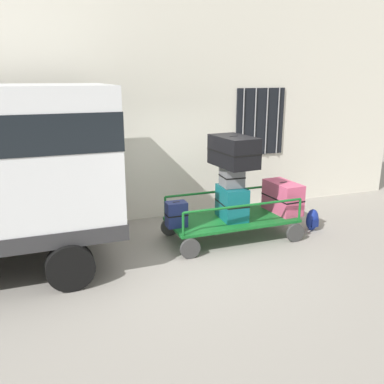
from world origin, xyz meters
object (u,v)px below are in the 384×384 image
object	(u,v)px
suitcase_midleft_bottom	(232,203)
suitcase_center_bottom	(283,197)
backpack	(312,220)
suitcase_left_bottom	(176,214)
suitcase_midleft_middle	(232,176)
luggage_cart	(232,222)
suitcase_midleft_top	(234,151)

from	to	relation	value
suitcase_midleft_bottom	suitcase_center_bottom	size ratio (longest dim) A/B	0.82
suitcase_midleft_bottom	backpack	bearing A→B (deg)	-5.96
suitcase_left_bottom	backpack	bearing A→B (deg)	-2.84
suitcase_midleft_middle	backpack	distance (m)	2.01
luggage_cart	suitcase_center_bottom	world-z (taller)	suitcase_center_bottom
suitcase_midleft_bottom	suitcase_midleft_middle	world-z (taller)	suitcase_midleft_middle
suitcase_midleft_top	suitcase_midleft_middle	bearing A→B (deg)	90.00
suitcase_left_bottom	backpack	distance (m)	2.87
suitcase_left_bottom	suitcase_center_bottom	size ratio (longest dim) A/B	0.53
suitcase_left_bottom	suitcase_midleft_middle	world-z (taller)	suitcase_midleft_middle
suitcase_midleft_top	backpack	size ratio (longest dim) A/B	2.33
suitcase_left_bottom	suitcase_center_bottom	distance (m)	2.23
suitcase_midleft_bottom	suitcase_center_bottom	distance (m)	1.12
luggage_cart	suitcase_midleft_bottom	world-z (taller)	suitcase_midleft_bottom
suitcase_left_bottom	suitcase_midleft_middle	xyz separation A→B (m)	(1.12, 0.07, 0.59)
suitcase_midleft_middle	backpack	size ratio (longest dim) A/B	1.02
suitcase_left_bottom	suitcase_midleft_bottom	xyz separation A→B (m)	(1.12, 0.04, 0.08)
luggage_cart	suitcase_left_bottom	world-z (taller)	suitcase_left_bottom
suitcase_midleft_bottom	suitcase_center_bottom	xyz separation A→B (m)	(1.12, 0.01, -0.01)
suitcase_midleft_bottom	luggage_cart	bearing A→B (deg)	-90.00
suitcase_midleft_middle	backpack	bearing A→B (deg)	-6.91
suitcase_midleft_top	suitcase_center_bottom	size ratio (longest dim) A/B	1.17
suitcase_midleft_middle	suitcase_center_bottom	size ratio (longest dim) A/B	0.51
suitcase_midleft_middle	luggage_cart	bearing A→B (deg)	-90.00
suitcase_left_bottom	suitcase_midleft_bottom	distance (m)	1.12
backpack	suitcase_left_bottom	bearing A→B (deg)	177.16
suitcase_midleft_middle	suitcase_midleft_top	xyz separation A→B (m)	(0.00, -0.04, 0.47)
suitcase_center_bottom	suitcase_midleft_bottom	bearing A→B (deg)	-179.39
luggage_cart	backpack	world-z (taller)	backpack
luggage_cart	suitcase_left_bottom	size ratio (longest dim) A/B	5.36
suitcase_left_bottom	suitcase_center_bottom	world-z (taller)	suitcase_center_bottom
suitcase_left_bottom	suitcase_midleft_middle	size ratio (longest dim) A/B	1.02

